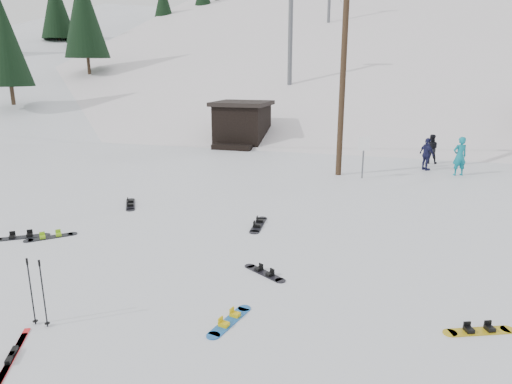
# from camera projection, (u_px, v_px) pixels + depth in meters

# --- Properties ---
(ground) EXTENTS (200.00, 200.00, 0.00)m
(ground) POSITION_uv_depth(u_px,v_px,m) (140.00, 325.00, 8.61)
(ground) COLOR silver
(ground) RESTS_ON ground
(ski_slope) EXTENTS (60.00, 85.24, 65.97)m
(ski_slope) POSITION_uv_depth(u_px,v_px,m) (356.00, 195.00, 62.56)
(ski_slope) COLOR white
(ski_slope) RESTS_ON ground
(ridge_left) EXTENTS (47.54, 95.03, 58.38)m
(ridge_left) POSITION_uv_depth(u_px,v_px,m) (99.00, 182.00, 65.92)
(ridge_left) COLOR silver
(ridge_left) RESTS_ON ground
(treeline_left) EXTENTS (20.00, 64.00, 10.00)m
(treeline_left) POSITION_uv_depth(u_px,v_px,m) (65.00, 110.00, 55.11)
(treeline_left) COLOR black
(treeline_left) RESTS_ON ground
(treeline_crest) EXTENTS (50.00, 6.00, 10.00)m
(treeline_crest) POSITION_uv_depth(u_px,v_px,m) (374.00, 95.00, 88.10)
(treeline_crest) COLOR black
(treeline_crest) RESTS_ON ski_slope
(utility_pole) EXTENTS (2.00, 0.26, 9.00)m
(utility_pole) POSITION_uv_depth(u_px,v_px,m) (343.00, 69.00, 19.78)
(utility_pole) COLOR #3A2819
(utility_pole) RESTS_ON ground
(trail_sign) EXTENTS (0.50, 0.09, 1.85)m
(trail_sign) POSITION_uv_depth(u_px,v_px,m) (364.00, 150.00, 19.96)
(trail_sign) COLOR #595B60
(trail_sign) RESTS_ON ground
(lift_hut) EXTENTS (3.40, 4.10, 2.75)m
(lift_hut) POSITION_uv_depth(u_px,v_px,m) (242.00, 123.00, 29.01)
(lift_hut) COLOR black
(lift_hut) RESTS_ON ground
(lift_tower_near) EXTENTS (2.20, 0.36, 8.00)m
(lift_tower_near) POSITION_uv_depth(u_px,v_px,m) (291.00, 27.00, 35.42)
(lift_tower_near) COLOR #595B60
(lift_tower_near) RESTS_ON ski_slope
(hero_snowboard) EXTENTS (0.49, 1.35, 0.10)m
(hero_snowboard) POSITION_uv_depth(u_px,v_px,m) (230.00, 321.00, 8.72)
(hero_snowboard) COLOR blue
(hero_snowboard) RESTS_ON ground
(hero_skis) EXTENTS (0.92, 1.64, 0.09)m
(hero_skis) POSITION_uv_depth(u_px,v_px,m) (12.00, 357.00, 7.62)
(hero_skis) COLOR red
(hero_skis) RESTS_ON ground
(ski_poles) EXTENTS (0.37, 0.10, 1.35)m
(ski_poles) POSITION_uv_depth(u_px,v_px,m) (37.00, 292.00, 8.43)
(ski_poles) COLOR black
(ski_poles) RESTS_ON ground
(board_scatter_a) EXTENTS (1.31, 1.01, 0.11)m
(board_scatter_a) POSITION_uv_depth(u_px,v_px,m) (21.00, 237.00, 13.08)
(board_scatter_a) COLOR black
(board_scatter_a) RESTS_ON ground
(board_scatter_b) EXTENTS (1.00, 1.44, 0.11)m
(board_scatter_b) POSITION_uv_depth(u_px,v_px,m) (130.00, 204.00, 16.27)
(board_scatter_b) COLOR black
(board_scatter_b) RESTS_ON ground
(board_scatter_c) EXTENTS (1.09, 1.11, 0.10)m
(board_scatter_c) POSITION_uv_depth(u_px,v_px,m) (51.00, 237.00, 13.10)
(board_scatter_c) COLOR black
(board_scatter_c) RESTS_ON ground
(board_scatter_d) EXTENTS (1.16, 0.81, 0.09)m
(board_scatter_d) POSITION_uv_depth(u_px,v_px,m) (264.00, 273.00, 10.79)
(board_scatter_d) COLOR black
(board_scatter_d) RESTS_ON ground
(board_scatter_e) EXTENTS (1.29, 0.69, 0.10)m
(board_scatter_e) POSITION_uv_depth(u_px,v_px,m) (479.00, 331.00, 8.39)
(board_scatter_e) COLOR gold
(board_scatter_e) RESTS_ON ground
(board_scatter_f) EXTENTS (0.44, 1.63, 0.11)m
(board_scatter_f) POSITION_uv_depth(u_px,v_px,m) (258.00, 224.00, 14.13)
(board_scatter_f) COLOR black
(board_scatter_f) RESTS_ON ground
(skier_teal) EXTENTS (0.76, 0.65, 1.77)m
(skier_teal) POSITION_uv_depth(u_px,v_px,m) (460.00, 156.00, 20.64)
(skier_teal) COLOR #0D798A
(skier_teal) RESTS_ON ground
(skier_dark) EXTENTS (0.73, 0.57, 1.50)m
(skier_dark) POSITION_uv_depth(u_px,v_px,m) (431.00, 149.00, 23.35)
(skier_dark) COLOR black
(skier_dark) RESTS_ON ground
(skier_navy) EXTENTS (0.86, 0.95, 1.56)m
(skier_navy) POSITION_uv_depth(u_px,v_px,m) (427.00, 154.00, 21.73)
(skier_navy) COLOR #1A1B43
(skier_navy) RESTS_ON ground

